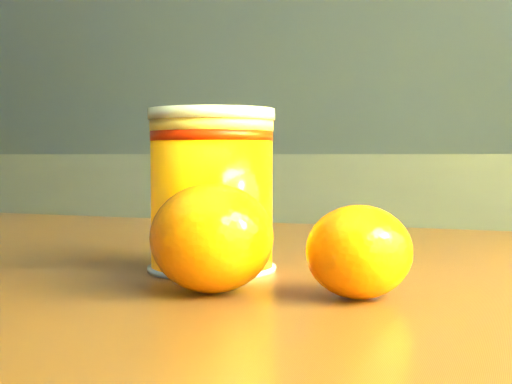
% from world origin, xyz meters
% --- Properties ---
extents(kitchen_counter, '(3.15, 0.60, 0.90)m').
position_xyz_m(kitchen_counter, '(0.00, 1.45, 0.45)').
color(kitchen_counter, '#57565C').
rests_on(kitchen_counter, ground).
extents(juice_glass, '(0.09, 0.09, 0.11)m').
position_xyz_m(juice_glass, '(0.86, 0.17, 0.87)').
color(juice_glass, orange).
rests_on(juice_glass, table).
extents(orange_front, '(0.08, 0.08, 0.07)m').
position_xyz_m(orange_front, '(0.90, 0.10, 0.85)').
color(orange_front, orange).
rests_on(orange_front, table).
extents(orange_back, '(0.07, 0.07, 0.05)m').
position_xyz_m(orange_back, '(0.99, 0.12, 0.84)').
color(orange_back, orange).
rests_on(orange_back, table).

